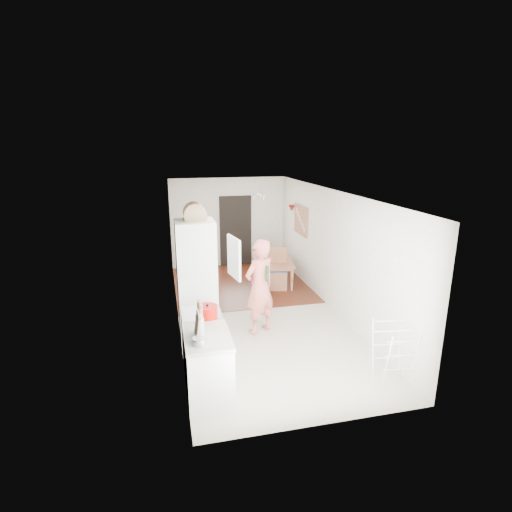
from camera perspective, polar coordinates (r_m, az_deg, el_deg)
name	(u,v)px	position (r m, az deg, el deg)	size (l,w,h in m)	color
room_shell	(257,255)	(7.93, 0.18, 0.10)	(3.20, 7.00, 2.50)	beige
floor	(257,313)	(8.35, 0.17, -8.19)	(3.20, 7.00, 0.01)	#BEB5A0
wood_floor_overlay	(240,284)	(10.03, -2.28, -3.97)	(3.20, 3.30, 0.01)	#562913
sage_wall_panel	(179,259)	(5.64, -10.89, -0.36)	(0.02, 3.00, 1.30)	slate
tile_splashback	(185,321)	(5.37, -10.16, -9.16)	(0.02, 1.90, 0.50)	black
doorway_recess	(236,231)	(11.33, -2.92, 3.57)	(0.90, 0.04, 2.00)	black
base_cabinet	(208,367)	(5.72, -6.85, -15.51)	(0.60, 0.90, 0.86)	white
worktop	(207,337)	(5.50, -7.01, -11.41)	(0.62, 0.92, 0.06)	beige
range_cooker	(203,341)	(6.37, -7.65, -11.98)	(0.60, 0.60, 0.88)	white
cooker_top	(201,314)	(6.17, -7.80, -8.20)	(0.60, 0.60, 0.04)	silver
fridge_housing	(197,281)	(7.05, -8.44, -3.57)	(0.66, 0.66, 2.15)	white
fridge_door	(234,257)	(6.70, -3.17, -0.20)	(0.56, 0.04, 0.70)	white
fridge_interior	(214,254)	(6.94, -6.05, 0.30)	(0.02, 0.52, 0.66)	white
pinboard	(301,220)	(10.08, 6.45, 5.14)	(0.03, 0.90, 0.70)	tan
pinboard_frame	(300,220)	(10.07, 6.37, 5.14)	(0.01, 0.94, 0.74)	#AF6A4B
wall_sconce	(292,208)	(10.64, 5.11, 6.83)	(0.18, 0.18, 0.16)	maroon
person	(260,279)	(7.20, 0.53, -3.24)	(0.76, 0.50, 2.09)	#DD6A5E
dining_table	(274,272)	(10.15, 2.52, -2.27)	(1.43, 0.79, 0.50)	#AF6A4B
dining_chair	(278,269)	(9.56, 3.18, -1.89)	(0.42, 0.42, 0.99)	#AF6A4B
stool	(261,293)	(8.94, 0.70, -5.25)	(0.28, 0.28, 0.37)	#AF6A4B
grey_drape	(261,281)	(8.85, 0.71, -3.58)	(0.39, 0.39, 0.18)	gray
drying_rack	(394,353)	(6.31, 19.07, -12.92)	(0.46, 0.42, 0.90)	white
bread_bin	(195,214)	(6.82, -8.76, 5.99)	(0.40, 0.37, 0.21)	tan
red_casserole	(208,311)	(5.96, -6.94, -7.87)	(0.31, 0.31, 0.18)	red
steel_pan	(200,341)	(5.24, -8.02, -11.97)	(0.18, 0.18, 0.09)	silver
held_bottle	(267,274)	(7.06, 1.60, -2.52)	(0.06, 0.06, 0.28)	#1A3D20
bottle_a	(199,325)	(5.45, -8.10, -9.72)	(0.07, 0.07, 0.28)	#1A3D20
bottle_b	(198,324)	(5.51, -8.31, -9.57)	(0.06, 0.06, 0.26)	#1A3D20
bottle_c	(201,326)	(5.46, -7.92, -9.93)	(0.10, 0.10, 0.24)	beige
pepper_mill_front	(201,314)	(5.83, -7.89, -8.28)	(0.06, 0.06, 0.22)	tan
pepper_mill_back	(199,312)	(5.91, -8.10, -7.86)	(0.06, 0.06, 0.24)	tan
chopping_boards	(197,325)	(5.35, -8.39, -9.78)	(0.04, 0.26, 0.35)	tan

